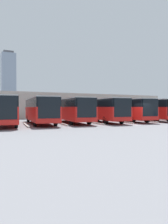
{
  "coord_description": "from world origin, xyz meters",
  "views": [
    {
      "loc": [
        17.95,
        20.25,
        2.02
      ],
      "look_at": [
        4.51,
        -5.77,
        1.41
      ],
      "focal_mm": 35.0,
      "sensor_mm": 36.0,
      "label": 1
    }
  ],
  "objects_px": {
    "bus_2": "(147,109)",
    "bus_4": "(101,109)",
    "bus_3": "(126,109)",
    "bus_6": "(40,109)",
    "bus_1": "(163,109)",
    "bus_7": "(4,110)",
    "bus_5": "(71,109)"
  },
  "relations": [
    {
      "from": "bus_6",
      "to": "bus_7",
      "type": "xyz_separation_m",
      "value": [
        4.19,
        0.27,
        0.0
      ]
    },
    {
      "from": "bus_2",
      "to": "bus_7",
      "type": "height_order",
      "value": "same"
    },
    {
      "from": "bus_1",
      "to": "bus_4",
      "type": "relative_size",
      "value": 1.0
    },
    {
      "from": "bus_2",
      "to": "bus_4",
      "type": "bearing_deg",
      "value": 7.76
    },
    {
      "from": "bus_1",
      "to": "bus_6",
      "type": "relative_size",
      "value": 1.0
    },
    {
      "from": "bus_5",
      "to": "bus_7",
      "type": "relative_size",
      "value": 1.0
    },
    {
      "from": "bus_3",
      "to": "bus_4",
      "type": "height_order",
      "value": "same"
    },
    {
      "from": "bus_4",
      "to": "bus_5",
      "type": "height_order",
      "value": "same"
    },
    {
      "from": "bus_5",
      "to": "bus_2",
      "type": "bearing_deg",
      "value": -175.63
    },
    {
      "from": "bus_4",
      "to": "bus_7",
      "type": "height_order",
      "value": "same"
    },
    {
      "from": "bus_1",
      "to": "bus_2",
      "type": "xyz_separation_m",
      "value": [
        4.19,
        0.63,
        0.0
      ]
    },
    {
      "from": "bus_3",
      "to": "bus_6",
      "type": "bearing_deg",
      "value": 4.41
    },
    {
      "from": "bus_1",
      "to": "bus_7",
      "type": "xyz_separation_m",
      "value": [
        25.13,
        0.31,
        0.0
      ]
    },
    {
      "from": "bus_3",
      "to": "bus_6",
      "type": "relative_size",
      "value": 1.0
    },
    {
      "from": "bus_2",
      "to": "bus_4",
      "type": "relative_size",
      "value": 1.0
    },
    {
      "from": "bus_2",
      "to": "bus_7",
      "type": "relative_size",
      "value": 1.0
    },
    {
      "from": "bus_4",
      "to": "bus_5",
      "type": "xyz_separation_m",
      "value": [
        4.19,
        -0.71,
        0.0
      ]
    },
    {
      "from": "bus_2",
      "to": "bus_6",
      "type": "bearing_deg",
      "value": 5.29
    },
    {
      "from": "bus_2",
      "to": "bus_4",
      "type": "distance_m",
      "value": 8.38
    },
    {
      "from": "bus_2",
      "to": "bus_1",
      "type": "bearing_deg",
      "value": -164.07
    },
    {
      "from": "bus_1",
      "to": "bus_3",
      "type": "bearing_deg",
      "value": 11.94
    },
    {
      "from": "bus_6",
      "to": "bus_3",
      "type": "bearing_deg",
      "value": -175.59
    },
    {
      "from": "bus_3",
      "to": "bus_4",
      "type": "relative_size",
      "value": 1.0
    },
    {
      "from": "bus_2",
      "to": "bus_3",
      "type": "bearing_deg",
      "value": 7.91
    },
    {
      "from": "bus_1",
      "to": "bus_4",
      "type": "distance_m",
      "value": 12.59
    },
    {
      "from": "bus_1",
      "to": "bus_6",
      "type": "distance_m",
      "value": 20.94
    },
    {
      "from": "bus_1",
      "to": "bus_7",
      "type": "distance_m",
      "value": 25.14
    },
    {
      "from": "bus_1",
      "to": "bus_6",
      "type": "xyz_separation_m",
      "value": [
        20.94,
        0.04,
        0.0
      ]
    },
    {
      "from": "bus_1",
      "to": "bus_5",
      "type": "relative_size",
      "value": 1.0
    },
    {
      "from": "bus_5",
      "to": "bus_1",
      "type": "bearing_deg",
      "value": -172.73
    },
    {
      "from": "bus_6",
      "to": "bus_7",
      "type": "relative_size",
      "value": 1.0
    },
    {
      "from": "bus_6",
      "to": "bus_7",
      "type": "distance_m",
      "value": 4.2
    }
  ]
}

